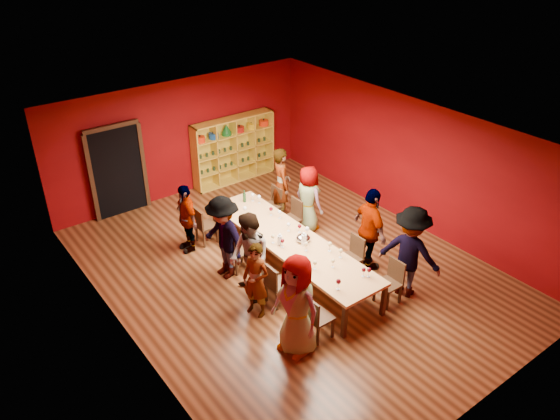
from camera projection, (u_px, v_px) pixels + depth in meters
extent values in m
cube|color=#4D2814|center=(290.00, 270.00, 11.43)|extent=(7.10, 9.10, 0.02)
cube|color=#670508|center=(181.00, 138.00, 13.83)|extent=(7.10, 0.02, 3.00)
cube|color=#670508|center=(491.00, 333.00, 7.55)|extent=(7.10, 0.02, 3.00)
cube|color=#670508|center=(120.00, 270.00, 8.85)|extent=(0.02, 9.10, 3.00)
cube|color=#670508|center=(411.00, 162.00, 12.53)|extent=(0.02, 9.10, 3.00)
cube|color=silver|center=(291.00, 135.00, 9.95)|extent=(7.10, 9.10, 0.02)
cube|color=tan|center=(290.00, 240.00, 11.07)|extent=(1.10, 4.50, 0.06)
cube|color=#301D10|center=(344.00, 321.00, 9.49)|extent=(0.08, 0.08, 0.69)
cube|color=#301D10|center=(215.00, 220.00, 12.51)|extent=(0.08, 0.08, 0.69)
cube|color=#301D10|center=(384.00, 300.00, 10.00)|extent=(0.08, 0.08, 0.69)
cube|color=#301D10|center=(251.00, 208.00, 13.02)|extent=(0.08, 0.08, 0.69)
cube|color=black|center=(117.00, 171.00, 13.03)|extent=(1.20, 0.14, 2.20)
cube|color=#301D10|center=(111.00, 127.00, 12.42)|extent=(1.32, 0.06, 0.10)
cube|color=#301D10|center=(92.00, 180.00, 12.64)|extent=(0.10, 0.06, 2.20)
cube|color=#301D10|center=(144.00, 166.00, 13.32)|extent=(0.10, 0.06, 2.20)
cube|color=gold|center=(195.00, 160.00, 14.08)|extent=(0.04, 0.40, 1.80)
cube|color=gold|center=(269.00, 140.00, 15.31)|extent=(0.04, 0.40, 1.80)
cube|color=gold|center=(232.00, 118.00, 14.26)|extent=(2.40, 0.40, 0.04)
cube|color=gold|center=(235.00, 179.00, 15.13)|extent=(2.40, 0.40, 0.04)
cube|color=gold|center=(230.00, 147.00, 14.83)|extent=(2.40, 0.02, 1.80)
cube|color=gold|center=(235.00, 165.00, 14.92)|extent=(2.36, 0.38, 0.03)
cube|color=gold|center=(234.00, 150.00, 14.70)|extent=(2.36, 0.38, 0.03)
cube|color=gold|center=(233.00, 134.00, 14.47)|extent=(2.36, 0.38, 0.03)
cube|color=gold|center=(215.00, 155.00, 14.38)|extent=(0.03, 0.38, 1.76)
cube|color=gold|center=(234.00, 150.00, 14.70)|extent=(0.03, 0.38, 1.76)
cube|color=gold|center=(252.00, 144.00, 15.01)|extent=(0.03, 0.38, 1.76)
cylinder|color=#F2330E|center=(200.00, 139.00, 13.91)|extent=(0.26, 0.26, 0.15)
sphere|color=black|center=(200.00, 136.00, 13.86)|extent=(0.05, 0.05, 0.05)
cylinder|color=navy|center=(213.00, 136.00, 14.12)|extent=(0.26, 0.26, 0.15)
sphere|color=black|center=(213.00, 132.00, 14.07)|extent=(0.05, 0.05, 0.05)
cylinder|color=#186325|center=(227.00, 134.00, 14.34)|extent=(0.26, 0.26, 0.08)
cone|color=#186325|center=(226.00, 128.00, 14.27)|extent=(0.24, 0.24, 0.22)
cylinder|color=#A31912|center=(239.00, 129.00, 14.53)|extent=(0.26, 0.26, 0.15)
sphere|color=black|center=(239.00, 126.00, 14.49)|extent=(0.05, 0.05, 0.05)
cylinder|color=gold|center=(252.00, 126.00, 14.74)|extent=(0.26, 0.26, 0.15)
sphere|color=black|center=(252.00, 123.00, 14.70)|extent=(0.05, 0.05, 0.05)
cylinder|color=#F2330E|center=(264.00, 123.00, 14.95)|extent=(0.26, 0.26, 0.15)
sphere|color=black|center=(264.00, 119.00, 14.91)|extent=(0.05, 0.05, 0.05)
cylinder|color=#1B3220|center=(202.00, 172.00, 14.35)|extent=(0.07, 0.07, 0.10)
cylinder|color=#1B3220|center=(208.00, 170.00, 14.45)|extent=(0.07, 0.07, 0.10)
cylinder|color=#1B3220|center=(214.00, 169.00, 14.54)|extent=(0.07, 0.07, 0.10)
cylinder|color=#1B3220|center=(220.00, 167.00, 14.64)|extent=(0.07, 0.07, 0.10)
cylinder|color=#1B3220|center=(226.00, 165.00, 14.74)|extent=(0.07, 0.07, 0.10)
cylinder|color=#1B3220|center=(231.00, 163.00, 14.84)|extent=(0.07, 0.07, 0.10)
cylinder|color=#1B3220|center=(237.00, 162.00, 14.93)|extent=(0.07, 0.07, 0.10)
cylinder|color=#1B3220|center=(243.00, 160.00, 15.03)|extent=(0.07, 0.07, 0.10)
cylinder|color=#1B3220|center=(248.00, 158.00, 15.13)|extent=(0.07, 0.07, 0.10)
cylinder|color=#1B3220|center=(254.00, 157.00, 15.22)|extent=(0.07, 0.07, 0.10)
cylinder|color=#1B3220|center=(259.00, 155.00, 15.32)|extent=(0.07, 0.07, 0.10)
cylinder|color=#1B3220|center=(265.00, 154.00, 15.42)|extent=(0.07, 0.07, 0.10)
cylinder|color=#1B3220|center=(201.00, 157.00, 14.13)|extent=(0.07, 0.07, 0.10)
cylinder|color=#1B3220|center=(207.00, 155.00, 14.23)|extent=(0.07, 0.07, 0.10)
cylinder|color=#1B3220|center=(213.00, 153.00, 14.32)|extent=(0.07, 0.07, 0.10)
cylinder|color=#1B3220|center=(219.00, 151.00, 14.42)|extent=(0.07, 0.07, 0.10)
cylinder|color=#1B3220|center=(225.00, 150.00, 14.52)|extent=(0.07, 0.07, 0.10)
cylinder|color=#1B3220|center=(231.00, 148.00, 14.61)|extent=(0.07, 0.07, 0.10)
cylinder|color=#1B3220|center=(237.00, 147.00, 14.71)|extent=(0.07, 0.07, 0.10)
cylinder|color=#1B3220|center=(242.00, 145.00, 14.81)|extent=(0.07, 0.07, 0.10)
cylinder|color=#1B3220|center=(248.00, 143.00, 14.90)|extent=(0.07, 0.07, 0.10)
cylinder|color=#1B3220|center=(253.00, 142.00, 15.00)|extent=(0.07, 0.07, 0.10)
cylinder|color=#1B3220|center=(259.00, 140.00, 15.10)|extent=(0.07, 0.07, 0.10)
cylinder|color=#1B3220|center=(264.00, 139.00, 15.20)|extent=(0.07, 0.07, 0.10)
cube|color=#301D10|center=(319.00, 317.00, 9.47)|extent=(0.42, 0.42, 0.04)
cube|color=#301D10|center=(311.00, 311.00, 9.25)|extent=(0.04, 0.40, 0.44)
cube|color=#301D10|center=(318.00, 336.00, 9.37)|extent=(0.04, 0.04, 0.41)
cube|color=#301D10|center=(333.00, 328.00, 9.55)|extent=(0.04, 0.04, 0.41)
cube|color=#301D10|center=(305.00, 326.00, 9.61)|extent=(0.04, 0.04, 0.41)
cube|color=#301D10|center=(320.00, 318.00, 9.78)|extent=(0.04, 0.04, 0.41)
imported|color=#5D7CBF|center=(297.00, 305.00, 8.95)|extent=(0.65, 0.99, 1.88)
cube|color=#301D10|center=(279.00, 284.00, 10.28)|extent=(0.42, 0.42, 0.04)
cube|color=#301D10|center=(271.00, 277.00, 10.07)|extent=(0.04, 0.40, 0.44)
cube|color=#301D10|center=(277.00, 301.00, 10.19)|extent=(0.04, 0.04, 0.41)
cube|color=#301D10|center=(291.00, 295.00, 10.36)|extent=(0.04, 0.04, 0.41)
cube|color=#301D10|center=(266.00, 292.00, 10.42)|extent=(0.04, 0.04, 0.41)
cube|color=#301D10|center=(281.00, 286.00, 10.60)|extent=(0.04, 0.04, 0.41)
imported|color=#4C4C51|center=(256.00, 280.00, 9.86)|extent=(0.56, 0.65, 1.50)
cube|color=#301D10|center=(264.00, 272.00, 10.61)|extent=(0.42, 0.42, 0.04)
cube|color=#301D10|center=(256.00, 266.00, 10.39)|extent=(0.04, 0.40, 0.44)
cube|color=#301D10|center=(262.00, 289.00, 10.51)|extent=(0.04, 0.04, 0.41)
cube|color=#301D10|center=(277.00, 283.00, 10.69)|extent=(0.04, 0.04, 0.41)
cube|color=#301D10|center=(253.00, 281.00, 10.75)|extent=(0.04, 0.04, 0.41)
cube|color=#301D10|center=(267.00, 274.00, 10.93)|extent=(0.04, 0.04, 0.41)
imported|color=#5C83BD|center=(250.00, 258.00, 10.20)|extent=(0.65, 0.96, 1.82)
cube|color=#301D10|center=(239.00, 251.00, 11.24)|extent=(0.42, 0.42, 0.04)
cube|color=#301D10|center=(230.00, 245.00, 11.03)|extent=(0.04, 0.40, 0.44)
cube|color=#301D10|center=(237.00, 267.00, 11.15)|extent=(0.04, 0.04, 0.41)
cube|color=#301D10|center=(250.00, 261.00, 11.33)|extent=(0.04, 0.04, 0.41)
cube|color=#301D10|center=(228.00, 260.00, 11.38)|extent=(0.04, 0.04, 0.41)
cube|color=#301D10|center=(241.00, 254.00, 11.56)|extent=(0.04, 0.04, 0.41)
imported|color=#608EC5|center=(223.00, 238.00, 10.83)|extent=(0.54, 1.18, 1.80)
cube|color=#301D10|center=(206.00, 225.00, 12.16)|extent=(0.42, 0.42, 0.04)
cube|color=#301D10|center=(198.00, 219.00, 11.94)|extent=(0.04, 0.40, 0.44)
cube|color=#301D10|center=(204.00, 240.00, 12.06)|extent=(0.04, 0.04, 0.41)
cube|color=#301D10|center=(217.00, 235.00, 12.24)|extent=(0.04, 0.04, 0.41)
cube|color=#301D10|center=(197.00, 233.00, 12.30)|extent=(0.04, 0.04, 0.41)
cube|color=#301D10|center=(210.00, 228.00, 12.48)|extent=(0.04, 0.04, 0.41)
imported|color=#CB8893|center=(186.00, 218.00, 11.74)|extent=(0.51, 0.96, 1.57)
cube|color=#301D10|center=(388.00, 284.00, 10.29)|extent=(0.42, 0.42, 0.04)
cube|color=#301D10|center=(397.00, 270.00, 10.27)|extent=(0.04, 0.40, 0.44)
cube|color=#301D10|center=(388.00, 301.00, 10.19)|extent=(0.04, 0.04, 0.41)
cube|color=#301D10|center=(400.00, 294.00, 10.37)|extent=(0.04, 0.04, 0.41)
cube|color=#301D10|center=(374.00, 292.00, 10.43)|extent=(0.04, 0.04, 0.41)
cube|color=#301D10|center=(387.00, 286.00, 10.61)|extent=(0.04, 0.04, 0.41)
imported|color=#454449|center=(410.00, 252.00, 10.31)|extent=(0.91, 1.32, 1.89)
cube|color=#301D10|center=(350.00, 258.00, 11.02)|extent=(0.42, 0.42, 0.04)
cube|color=#301D10|center=(358.00, 245.00, 11.00)|extent=(0.04, 0.40, 0.44)
cube|color=#301D10|center=(349.00, 274.00, 10.93)|extent=(0.04, 0.04, 0.41)
cube|color=#301D10|center=(361.00, 269.00, 11.10)|extent=(0.04, 0.04, 0.41)
cube|color=#301D10|center=(337.00, 267.00, 11.16)|extent=(0.04, 0.04, 0.41)
cube|color=#301D10|center=(350.00, 261.00, 11.34)|extent=(0.04, 0.04, 0.41)
imported|color=#587FB6|center=(370.00, 230.00, 11.05)|extent=(0.73, 1.16, 1.83)
cube|color=#301D10|center=(290.00, 219.00, 12.39)|extent=(0.42, 0.42, 0.04)
cube|color=#301D10|center=(297.00, 208.00, 12.37)|extent=(0.04, 0.40, 0.44)
cube|color=#301D10|center=(289.00, 233.00, 12.29)|extent=(0.04, 0.04, 0.41)
cube|color=#301D10|center=(301.00, 228.00, 12.47)|extent=(0.04, 0.04, 0.41)
cube|color=#301D10|center=(280.00, 227.00, 12.53)|extent=(0.04, 0.04, 0.41)
cube|color=#301D10|center=(291.00, 222.00, 12.71)|extent=(0.04, 0.04, 0.41)
imported|color=#4C4B50|center=(308.00, 199.00, 12.48)|extent=(0.48, 0.81, 1.59)
cube|color=#301D10|center=(270.00, 206.00, 12.93)|extent=(0.42, 0.42, 0.04)
cube|color=#301D10|center=(277.00, 195.00, 12.91)|extent=(0.04, 0.40, 0.44)
cube|color=#301D10|center=(269.00, 219.00, 12.83)|extent=(0.04, 0.04, 0.41)
cube|color=#301D10|center=(280.00, 215.00, 13.01)|extent=(0.04, 0.04, 0.41)
cube|color=#301D10|center=(261.00, 214.00, 13.07)|extent=(0.04, 0.04, 0.41)
cube|color=#301D10|center=(272.00, 209.00, 13.24)|extent=(0.04, 0.04, 0.41)
imported|color=#5F81C3|center=(281.00, 184.00, 12.86)|extent=(0.70, 0.80, 1.82)
cylinder|color=white|center=(315.00, 269.00, 10.15)|extent=(0.06, 0.06, 0.01)
cylinder|color=white|center=(315.00, 267.00, 10.12)|extent=(0.01, 0.01, 0.11)
ellipsoid|color=beige|center=(315.00, 263.00, 10.08)|extent=(0.08, 0.08, 0.09)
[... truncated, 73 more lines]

